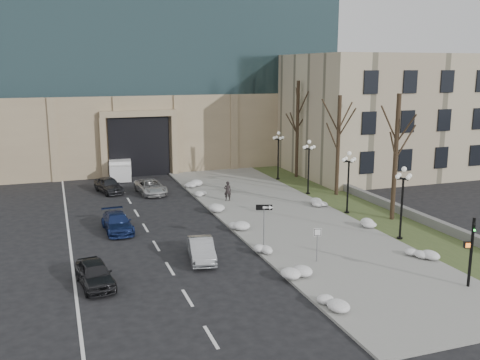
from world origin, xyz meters
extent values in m
plane|color=black|center=(0.00, 0.00, 0.00)|extent=(160.00, 160.00, 0.00)
cube|color=gray|center=(3.50, 14.00, 0.06)|extent=(9.00, 40.00, 0.12)
cube|color=gray|center=(-1.00, 14.00, 0.07)|extent=(0.30, 40.00, 0.14)
cube|color=#3A4B25|center=(10.00, 14.00, 0.05)|extent=(4.00, 40.00, 0.10)
cube|color=slate|center=(12.00, 16.00, 0.35)|extent=(0.50, 30.00, 0.70)
cube|color=tan|center=(-2.00, 42.00, 4.00)|extent=(40.00, 20.00, 8.00)
cube|color=black|center=(-4.00, 33.00, 3.00)|extent=(6.00, 2.50, 6.00)
cube|color=tan|center=(-4.00, 31.60, 6.30)|extent=(7.50, 0.60, 0.60)
cube|color=tan|center=(-7.50, 31.60, 3.00)|extent=(0.60, 0.60, 6.00)
cube|color=tan|center=(-0.50, 31.60, 3.00)|extent=(0.60, 0.60, 6.00)
cube|color=#BFB38F|center=(22.00, 28.00, 6.00)|extent=(22.00, 18.00, 12.00)
cube|color=black|center=(14.00, 19.00, 2.50)|extent=(1.40, 0.25, 2.00)
cube|color=black|center=(18.00, 19.00, 2.50)|extent=(1.40, 0.25, 2.00)
cube|color=black|center=(22.00, 19.00, 2.50)|extent=(1.40, 0.25, 2.00)
cube|color=black|center=(26.00, 19.00, 2.50)|extent=(1.40, 0.25, 2.00)
cube|color=black|center=(14.00, 19.00, 6.00)|extent=(1.40, 0.25, 2.00)
cube|color=black|center=(18.00, 19.00, 6.00)|extent=(1.40, 0.25, 2.00)
cube|color=black|center=(22.00, 19.00, 6.00)|extent=(1.40, 0.25, 2.00)
cube|color=black|center=(26.00, 19.00, 6.00)|extent=(1.40, 0.25, 2.00)
cube|color=black|center=(14.00, 19.00, 9.50)|extent=(1.40, 0.25, 2.00)
cube|color=black|center=(18.00, 19.00, 9.50)|extent=(1.40, 0.25, 2.00)
cube|color=black|center=(22.00, 19.00, 9.50)|extent=(1.40, 0.25, 2.00)
imported|color=black|center=(-10.52, 4.95, 0.64)|extent=(2.00, 3.94, 1.29)
imported|color=#A3A6AB|center=(-4.52, 6.71, 0.63)|extent=(1.91, 3.98, 1.26)
imported|color=navy|center=(-8.38, 13.83, 0.61)|extent=(1.93, 4.29, 1.22)
imported|color=silver|center=(-4.37, 23.91, 0.62)|extent=(2.50, 4.66, 1.24)
imported|color=#2E2F33|center=(-7.74, 25.53, 0.68)|extent=(2.56, 4.29, 1.37)
imported|color=black|center=(1.03, 18.94, 0.92)|extent=(0.66, 0.52, 1.61)
cube|color=silver|center=(-5.91, 32.48, 0.94)|extent=(2.57, 4.90, 1.88)
cube|color=silver|center=(-6.22, 29.68, 0.85)|extent=(2.13, 1.71, 1.50)
cylinder|color=black|center=(-7.13, 29.97, 0.33)|extent=(0.31, 0.68, 0.66)
cylinder|color=black|center=(-5.27, 29.76, 0.33)|extent=(0.31, 0.68, 0.66)
cylinder|color=black|center=(-6.69, 33.98, 0.33)|extent=(0.31, 0.68, 0.66)
cylinder|color=black|center=(-4.82, 33.78, 0.33)|extent=(0.31, 0.68, 0.66)
cylinder|color=slate|center=(-0.46, 7.33, 1.35)|extent=(0.06, 0.06, 2.70)
cube|color=black|center=(-0.46, 7.33, 2.59)|extent=(0.94, 0.37, 0.33)
cube|color=white|center=(-0.32, 7.25, 2.59)|extent=(0.44, 0.17, 0.12)
cone|color=white|center=(-0.08, 7.16, 2.59)|extent=(0.31, 0.33, 0.27)
cylinder|color=slate|center=(1.41, 4.05, 1.01)|extent=(0.06, 0.06, 2.02)
cube|color=white|center=(1.41, 4.05, 1.84)|extent=(0.44, 0.15, 0.44)
cube|color=black|center=(1.41, 4.03, 1.84)|extent=(0.38, 0.11, 0.39)
cube|color=white|center=(1.40, 4.02, 1.84)|extent=(0.32, 0.09, 0.33)
cylinder|color=black|center=(6.92, -1.51, 1.83)|extent=(0.15, 0.15, 3.65)
cylinder|color=black|center=(6.92, -1.51, 0.05)|extent=(0.46, 0.46, 0.09)
imported|color=black|center=(6.92, -1.51, 3.01)|extent=(0.39, 0.82, 0.16)
sphere|color=#19E533|center=(6.87, -1.64, 3.06)|extent=(0.11, 0.11, 0.11)
cube|color=black|center=(6.70, -1.44, 2.28)|extent=(0.36, 0.28, 0.32)
cube|color=orange|center=(6.67, -1.54, 2.28)|extent=(0.22, 0.09, 0.23)
ellipsoid|color=white|center=(-0.72, -1.40, 0.30)|extent=(1.10, 1.60, 0.36)
ellipsoid|color=white|center=(-0.59, 2.54, 0.30)|extent=(1.10, 1.60, 0.36)
ellipsoid|color=white|center=(-0.82, 6.50, 0.30)|extent=(1.10, 1.60, 0.36)
ellipsoid|color=white|center=(-0.70, 11.31, 0.30)|extent=(1.10, 1.60, 0.36)
ellipsoid|color=white|center=(-0.54, 16.03, 0.30)|extent=(1.10, 1.60, 0.36)
ellipsoid|color=white|center=(-0.51, 21.05, 0.30)|extent=(1.10, 1.60, 0.36)
ellipsoid|color=white|center=(-0.42, 24.95, 0.30)|extent=(1.10, 1.60, 0.36)
ellipsoid|color=white|center=(7.40, 2.75, 0.30)|extent=(1.10, 1.60, 0.36)
ellipsoid|color=white|center=(7.39, 8.43, 0.30)|extent=(1.10, 1.60, 0.36)
ellipsoid|color=white|center=(7.34, 15.07, 0.30)|extent=(1.10, 1.60, 0.36)
cylinder|color=black|center=(8.30, 6.00, 0.10)|extent=(0.36, 0.36, 0.20)
cylinder|color=black|center=(8.30, 6.00, 2.00)|extent=(0.14, 0.14, 4.00)
cylinder|color=black|center=(8.30, 6.00, 4.00)|extent=(0.10, 0.90, 0.10)
cylinder|color=black|center=(8.30, 6.00, 4.00)|extent=(0.90, 0.10, 0.10)
sphere|color=silver|center=(8.30, 6.00, 4.60)|extent=(0.32, 0.32, 0.32)
sphere|color=silver|center=(8.75, 6.00, 4.15)|extent=(0.28, 0.28, 0.28)
sphere|color=silver|center=(7.85, 6.00, 4.15)|extent=(0.28, 0.28, 0.28)
sphere|color=silver|center=(8.30, 6.45, 4.15)|extent=(0.28, 0.28, 0.28)
sphere|color=silver|center=(8.30, 5.55, 4.15)|extent=(0.28, 0.28, 0.28)
cylinder|color=black|center=(8.30, 12.50, 0.10)|extent=(0.36, 0.36, 0.20)
cylinder|color=black|center=(8.30, 12.50, 2.00)|extent=(0.14, 0.14, 4.00)
cylinder|color=black|center=(8.30, 12.50, 4.00)|extent=(0.10, 0.90, 0.10)
cylinder|color=black|center=(8.30, 12.50, 4.00)|extent=(0.90, 0.10, 0.10)
sphere|color=silver|center=(8.30, 12.50, 4.60)|extent=(0.32, 0.32, 0.32)
sphere|color=silver|center=(8.75, 12.50, 4.15)|extent=(0.28, 0.28, 0.28)
sphere|color=silver|center=(7.85, 12.50, 4.15)|extent=(0.28, 0.28, 0.28)
sphere|color=silver|center=(8.30, 12.95, 4.15)|extent=(0.28, 0.28, 0.28)
sphere|color=silver|center=(8.30, 12.05, 4.15)|extent=(0.28, 0.28, 0.28)
cylinder|color=black|center=(8.30, 19.00, 0.10)|extent=(0.36, 0.36, 0.20)
cylinder|color=black|center=(8.30, 19.00, 2.00)|extent=(0.14, 0.14, 4.00)
cylinder|color=black|center=(8.30, 19.00, 4.00)|extent=(0.10, 0.90, 0.10)
cylinder|color=black|center=(8.30, 19.00, 4.00)|extent=(0.90, 0.10, 0.10)
sphere|color=silver|center=(8.30, 19.00, 4.60)|extent=(0.32, 0.32, 0.32)
sphere|color=silver|center=(8.75, 19.00, 4.15)|extent=(0.28, 0.28, 0.28)
sphere|color=silver|center=(7.85, 19.00, 4.15)|extent=(0.28, 0.28, 0.28)
sphere|color=silver|center=(8.30, 19.45, 4.15)|extent=(0.28, 0.28, 0.28)
sphere|color=silver|center=(8.30, 18.55, 4.15)|extent=(0.28, 0.28, 0.28)
cylinder|color=black|center=(8.30, 25.50, 0.10)|extent=(0.36, 0.36, 0.20)
cylinder|color=black|center=(8.30, 25.50, 2.00)|extent=(0.14, 0.14, 4.00)
cylinder|color=black|center=(8.30, 25.50, 4.00)|extent=(0.10, 0.90, 0.10)
cylinder|color=black|center=(8.30, 25.50, 4.00)|extent=(0.90, 0.10, 0.10)
sphere|color=silver|center=(8.30, 25.50, 4.60)|extent=(0.32, 0.32, 0.32)
sphere|color=silver|center=(8.75, 25.50, 4.15)|extent=(0.28, 0.28, 0.28)
sphere|color=silver|center=(7.85, 25.50, 4.15)|extent=(0.28, 0.28, 0.28)
sphere|color=silver|center=(8.30, 25.95, 4.15)|extent=(0.28, 0.28, 0.28)
sphere|color=silver|center=(8.30, 25.05, 4.15)|extent=(0.28, 0.28, 0.28)
cylinder|color=black|center=(10.50, 10.00, 4.50)|extent=(0.32, 0.32, 9.00)
cylinder|color=black|center=(10.50, 18.00, 4.25)|extent=(0.32, 0.32, 8.50)
cylinder|color=black|center=(10.50, 26.00, 4.75)|extent=(0.32, 0.32, 9.50)
camera|label=1|loc=(-11.98, -21.19, 10.77)|focal=40.00mm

